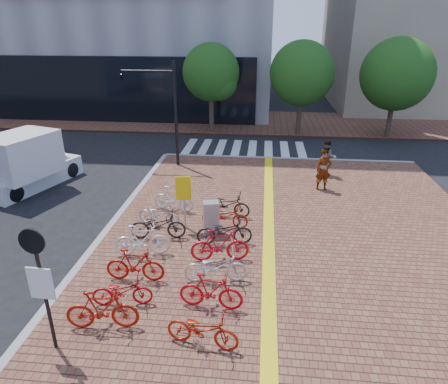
# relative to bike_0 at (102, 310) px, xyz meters

# --- Properties ---
(ground) EXTENTS (120.00, 120.00, 0.00)m
(ground) POSITION_rel_bike_0_xyz_m (2.12, 2.32, -0.70)
(ground) COLOR black
(ground) RESTS_ON ground
(kerb_north) EXTENTS (14.00, 0.25, 0.15)m
(kerb_north) POSITION_rel_bike_0_xyz_m (5.12, 14.32, -0.62)
(kerb_north) COLOR gray
(kerb_north) RESTS_ON ground
(far_sidewalk) EXTENTS (70.00, 8.00, 0.15)m
(far_sidewalk) POSITION_rel_bike_0_xyz_m (2.12, 23.32, -0.62)
(far_sidewalk) COLOR brown
(far_sidewalk) RESTS_ON ground
(crosswalk) EXTENTS (7.50, 4.00, 0.01)m
(crosswalk) POSITION_rel_bike_0_xyz_m (2.62, 16.32, -0.69)
(crosswalk) COLOR silver
(crosswalk) RESTS_ON ground
(street_trees) EXTENTS (16.20, 4.60, 6.35)m
(street_trees) POSITION_rel_bike_0_xyz_m (7.16, 19.77, 3.40)
(street_trees) COLOR #38281E
(street_trees) RESTS_ON far_sidewalk
(bike_0) EXTENTS (1.86, 0.73, 1.09)m
(bike_0) POSITION_rel_bike_0_xyz_m (0.00, 0.00, 0.00)
(bike_0) COLOR #A31A0B
(bike_0) RESTS_ON sidewalk
(bike_1) EXTENTS (1.69, 0.81, 0.85)m
(bike_1) POSITION_rel_bike_0_xyz_m (0.18, 0.93, -0.12)
(bike_1) COLOR #AE0C15
(bike_1) RESTS_ON sidewalk
(bike_2) EXTENTS (1.76, 0.53, 1.05)m
(bike_2) POSITION_rel_bike_0_xyz_m (0.19, 2.05, -0.02)
(bike_2) COLOR #AB110C
(bike_2) RESTS_ON sidewalk
(bike_3) EXTENTS (1.90, 0.85, 1.10)m
(bike_3) POSITION_rel_bike_0_xyz_m (-0.02, 3.45, 0.01)
(bike_3) COLOR white
(bike_3) RESTS_ON sidewalk
(bike_4) EXTENTS (2.02, 0.92, 1.02)m
(bike_4) POSITION_rel_bike_0_xyz_m (0.22, 4.59, -0.03)
(bike_4) COLOR black
(bike_4) RESTS_ON sidewalk
(bike_5) EXTENTS (1.75, 0.88, 0.88)m
(bike_5) POSITION_rel_bike_0_xyz_m (-0.01, 5.59, -0.11)
(bike_5) COLOR #B1B1B6
(bike_5) RESTS_ON sidewalk
(bike_6) EXTENTS (1.78, 0.78, 1.04)m
(bike_6) POSITION_rel_bike_0_xyz_m (0.27, 6.89, -0.03)
(bike_6) COLOR white
(bike_6) RESTS_ON sidewalk
(bike_7) EXTENTS (1.84, 0.90, 0.93)m
(bike_7) POSITION_rel_bike_0_xyz_m (2.55, -0.33, -0.08)
(bike_7) COLOR #A51F0B
(bike_7) RESTS_ON sidewalk
(bike_8) EXTENTS (1.76, 0.62, 1.04)m
(bike_8) POSITION_rel_bike_0_xyz_m (2.57, 1.04, -0.02)
(bike_8) COLOR red
(bike_8) RESTS_ON sidewalk
(bike_9) EXTENTS (1.95, 0.91, 0.99)m
(bike_9) POSITION_rel_bike_0_xyz_m (2.56, 2.24, -0.05)
(bike_9) COLOR silver
(bike_9) RESTS_ON sidewalk
(bike_10) EXTENTS (1.93, 0.82, 1.12)m
(bike_10) POSITION_rel_bike_0_xyz_m (2.55, 3.36, 0.02)
(bike_10) COLOR red
(bike_10) RESTS_ON sidewalk
(bike_11) EXTENTS (1.99, 0.93, 1.00)m
(bike_11) POSITION_rel_bike_0_xyz_m (2.59, 4.42, -0.04)
(bike_11) COLOR black
(bike_11) RESTS_ON sidewalk
(bike_12) EXTENTS (1.78, 0.74, 0.91)m
(bike_12) POSITION_rel_bike_0_xyz_m (2.48, 5.67, -0.09)
(bike_12) COLOR #B3220C
(bike_12) RESTS_ON sidewalk
(bike_13) EXTENTS (1.95, 0.96, 0.98)m
(bike_13) POSITION_rel_bike_0_xyz_m (2.45, 6.63, -0.05)
(bike_13) COLOR black
(bike_13) RESTS_ON sidewalk
(pedestrian_a) EXTENTS (0.75, 0.55, 1.88)m
(pedestrian_a) POSITION_rel_bike_0_xyz_m (6.55, 9.79, 0.40)
(pedestrian_a) COLOR gray
(pedestrian_a) RESTS_ON sidewalk
(pedestrian_b) EXTENTS (0.86, 0.67, 1.78)m
(pedestrian_b) POSITION_rel_bike_0_xyz_m (6.98, 11.72, 0.34)
(pedestrian_b) COLOR #525568
(pedestrian_b) RESTS_ON sidewalk
(utility_box) EXTENTS (0.64, 0.52, 1.22)m
(utility_box) POSITION_rel_bike_0_xyz_m (2.03, 5.19, 0.06)
(utility_box) COLOR #B6B5BA
(utility_box) RESTS_ON sidewalk
(yellow_sign) EXTENTS (0.56, 0.19, 2.06)m
(yellow_sign) POSITION_rel_bike_0_xyz_m (1.02, 5.43, 0.88)
(yellow_sign) COLOR #B7B7BC
(yellow_sign) RESTS_ON sidewalk
(notice_sign) EXTENTS (0.59, 0.15, 3.18)m
(notice_sign) POSITION_rel_bike_0_xyz_m (-0.91, -0.77, 1.46)
(notice_sign) COLOR black
(notice_sign) RESTS_ON sidewalk
(traffic_light_pole) EXTENTS (2.88, 1.11, 5.37)m
(traffic_light_pole) POSITION_rel_bike_0_xyz_m (-2.00, 12.56, 3.16)
(traffic_light_pole) COLOR black
(traffic_light_pole) RESTS_ON sidewalk
(box_truck) EXTENTS (3.40, 5.10, 2.73)m
(box_truck) POSITION_rel_bike_0_xyz_m (-7.23, 9.18, 0.59)
(box_truck) COLOR silver
(box_truck) RESTS_ON ground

